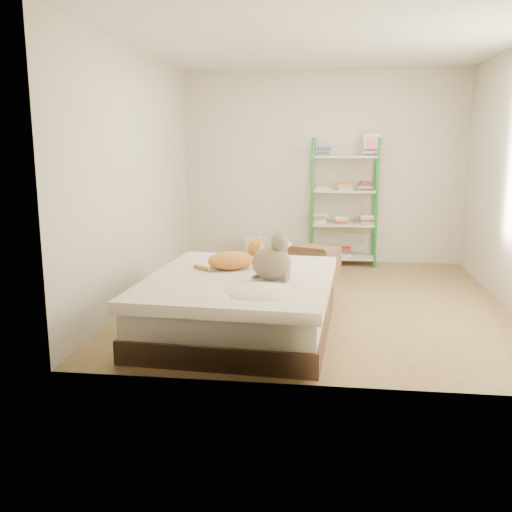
% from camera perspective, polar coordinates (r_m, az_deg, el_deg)
% --- Properties ---
extents(room, '(3.81, 4.21, 2.61)m').
position_cam_1_polar(room, '(5.82, 6.40, 7.85)').
color(room, olive).
rests_on(room, ground).
extents(bed, '(1.68, 2.05, 0.50)m').
position_cam_1_polar(bed, '(5.05, -1.56, -4.76)').
color(bed, '#513228').
rests_on(bed, ground).
extents(orange_cat, '(0.61, 0.48, 0.22)m').
position_cam_1_polar(orange_cat, '(5.22, -2.38, -0.17)').
color(orange_cat, orange).
rests_on(orange_cat, bed).
extents(grey_cat, '(0.39, 0.33, 0.41)m').
position_cam_1_polar(grey_cat, '(4.80, 1.57, -0.04)').
color(grey_cat, gray).
rests_on(grey_cat, bed).
extents(shelf_unit, '(0.89, 0.36, 1.74)m').
position_cam_1_polar(shelf_unit, '(7.73, 8.85, 5.39)').
color(shelf_unit, '#228F35').
rests_on(shelf_unit, ground).
extents(cardboard_box, '(0.66, 0.68, 0.43)m').
position_cam_1_polar(cardboard_box, '(7.08, 5.90, -0.59)').
color(cardboard_box, '#A57A55').
rests_on(cardboard_box, ground).
extents(white_bin, '(0.32, 0.28, 0.34)m').
position_cam_1_polar(white_bin, '(7.84, 0.01, 0.59)').
color(white_bin, silver).
rests_on(white_bin, ground).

